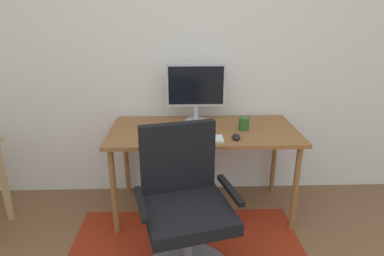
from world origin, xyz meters
TOP-DOWN VIEW (x-y plane):
  - wall_back at (0.00, 2.20)m, footprint 6.00×0.10m
  - desk at (0.09, 1.77)m, footprint 1.49×0.72m
  - monitor at (0.04, 1.99)m, footprint 0.50×0.18m
  - keyboard at (0.00, 1.54)m, footprint 0.43×0.13m
  - computer_mouse at (0.31, 1.55)m, footprint 0.06×0.10m
  - coffee_cup at (0.41, 1.75)m, footprint 0.08×0.08m
  - cell_phone at (-0.33, 1.58)m, footprint 0.12×0.16m
  - office_chair at (-0.07, 1.05)m, footprint 0.65×0.61m

SIDE VIEW (x-z plane):
  - office_chair at x=-0.07m, z-range -0.08..0.90m
  - desk at x=0.09m, z-range 0.30..1.04m
  - cell_phone at x=-0.33m, z-range 0.74..0.75m
  - keyboard at x=0.00m, z-range 0.74..0.76m
  - computer_mouse at x=0.31m, z-range 0.74..0.78m
  - coffee_cup at x=0.41m, z-range 0.74..0.84m
  - monitor at x=0.04m, z-range 0.79..1.28m
  - wall_back at x=0.00m, z-range 0.00..2.60m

